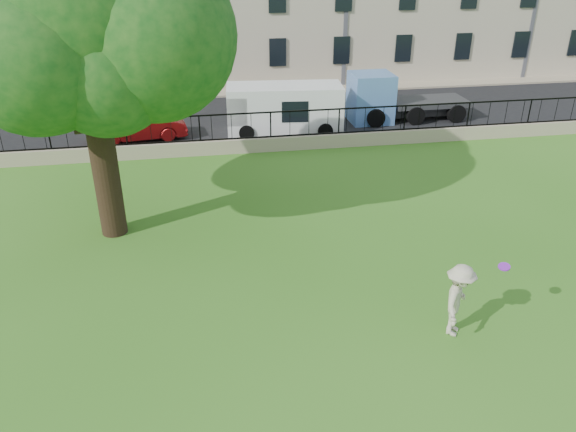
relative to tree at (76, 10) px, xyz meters
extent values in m
plane|color=#32701A|center=(6.04, -5.47, -6.63)|extent=(120.00, 120.00, 0.00)
cube|color=tan|center=(6.04, 6.53, -6.33)|extent=(50.00, 0.40, 0.60)
cube|color=black|center=(6.04, 6.53, -6.00)|extent=(50.00, 0.05, 0.06)
cube|color=black|center=(6.04, 6.53, -4.93)|extent=(50.00, 0.05, 0.06)
cube|color=black|center=(6.04, 11.23, -6.62)|extent=(60.00, 9.00, 0.01)
cube|color=tan|center=(6.04, 16.43, -6.57)|extent=(60.00, 1.40, 0.12)
cylinder|color=black|center=(0.13, -0.06, -4.48)|extent=(0.79, 0.79, 4.30)
sphere|color=#144C16|center=(0.13, -0.06, 0.10)|extent=(5.99, 5.99, 5.99)
sphere|color=#144C16|center=(1.93, -0.86, -0.60)|extent=(4.49, 4.49, 4.49)
sphere|color=#144C16|center=(-1.47, 0.74, -0.30)|extent=(4.85, 4.85, 4.85)
imported|color=beige|center=(8.52, -6.56, -5.72)|extent=(1.24, 1.35, 1.82)
cylinder|color=purple|center=(9.52, -6.53, -4.93)|extent=(0.31, 0.32, 0.12)
imported|color=maroon|center=(0.39, 8.93, -5.95)|extent=(4.30, 1.98, 1.37)
cube|color=white|center=(7.04, 8.93, -5.52)|extent=(5.47, 2.54, 2.23)
cube|color=#5D8FDA|center=(13.36, 9.93, -5.44)|extent=(5.69, 2.04, 2.38)
camera|label=1|loc=(2.88, -16.35, 1.78)|focal=35.00mm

